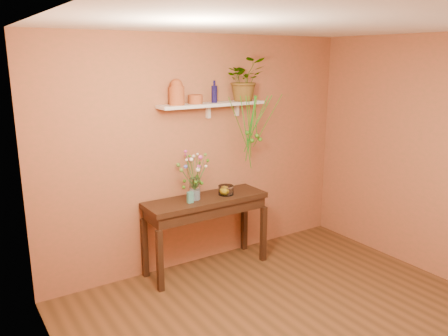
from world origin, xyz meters
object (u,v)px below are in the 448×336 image
Objects in this scene: blue_bottle at (214,94)px; glass_vase at (195,191)px; glass_bowl at (226,190)px; bouquet at (193,168)px; spider_plant at (245,79)px; terracotta_jug at (177,93)px; sideboard at (206,208)px.

glass_vase is at bearing -160.68° from blue_bottle.
glass_vase is 1.40× the size of glass_bowl.
blue_bottle reaches higher than bouquet.
blue_bottle is 0.49× the size of spider_plant.
blue_bottle is at bearing 0.20° from terracotta_jug.
terracotta_jug is 0.89m from spider_plant.
glass_bowl is at bearing -66.98° from blue_bottle.
blue_bottle is at bearing 31.55° from sideboard.
terracotta_jug is at bearing 138.37° from bouquet.
spider_plant is (0.88, -0.02, 0.12)m from terracotta_jug.
blue_bottle is 0.43m from spider_plant.
terracotta_jug reaches higher than glass_bowl.
glass_vase is (0.14, -0.12, -1.09)m from terracotta_jug.
sideboard is 5.81× the size of blue_bottle.
terracotta_jug is at bearing -179.80° from blue_bottle.
sideboard is 2.87× the size of spider_plant.
bouquet is 0.52m from glass_bowl.
spider_plant is 1.12× the size of bouquet.
glass_vase is at bearing -40.31° from terracotta_jug.
spider_plant reaches higher than glass_bowl.
blue_bottle reaches higher than glass_bowl.
glass_vase reaches higher than sideboard.
sideboard is 0.31m from glass_bowl.
glass_vase is 0.26m from bouquet.
terracotta_jug is at bearing 178.98° from spider_plant.
spider_plant reaches higher than bouquet.
terracotta_jug is 0.55× the size of spider_plant.
spider_plant is 2.81× the size of glass_bowl.
bouquet is at bearing -172.92° from spider_plant.
spider_plant is at bearing 20.51° from glass_bowl.
glass_vase is 0.56× the size of bouquet.
terracotta_jug is 0.48m from blue_bottle.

